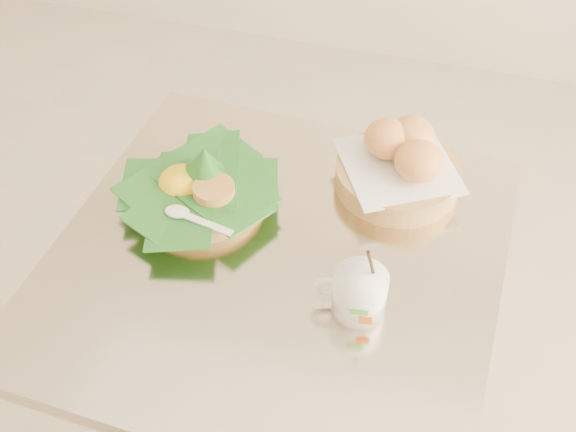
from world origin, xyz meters
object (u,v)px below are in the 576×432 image
(cafe_table, at_px, (278,336))
(rice_basket, at_px, (200,185))
(coffee_mug, at_px, (358,291))
(bread_basket, at_px, (400,164))

(cafe_table, height_order, rice_basket, rice_basket)
(cafe_table, bearing_deg, rice_basket, 152.19)
(cafe_table, xyz_separation_m, rice_basket, (-0.16, 0.08, 0.26))
(cafe_table, distance_m, coffee_mug, 0.30)
(rice_basket, xyz_separation_m, coffee_mug, (0.30, -0.15, 0.00))
(cafe_table, distance_m, rice_basket, 0.31)
(cafe_table, relative_size, bread_basket, 3.01)
(cafe_table, relative_size, rice_basket, 2.86)
(rice_basket, height_order, coffee_mug, coffee_mug)
(bread_basket, height_order, coffee_mug, coffee_mug)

